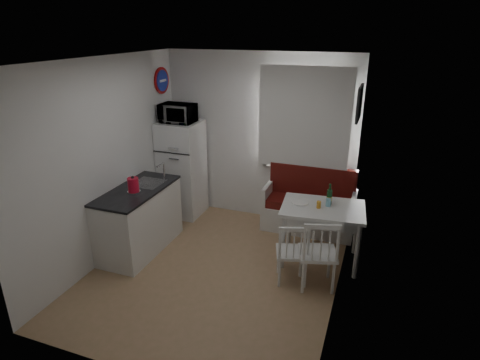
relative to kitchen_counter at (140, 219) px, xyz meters
The scene contains 22 objects.
floor 1.29m from the kitchen_counter, ahead, with size 3.00×3.50×0.02m, color #9F8154.
ceiling 2.46m from the kitchen_counter, ahead, with size 3.00×3.50×0.02m, color white.
wall_back 2.17m from the kitchen_counter, 53.04° to the left, with size 3.00×0.02×2.60m, color white.
wall_front 2.41m from the kitchen_counter, 57.81° to the right, with size 3.00×0.02×2.60m, color white.
wall_left 0.91m from the kitchen_counter, 152.61° to the right, with size 0.02×3.50×2.60m, color white.
wall_right 2.83m from the kitchen_counter, ahead, with size 0.02×3.50×2.60m, color white.
window 2.72m from the kitchen_counter, 39.47° to the left, with size 1.22×0.06×1.47m, color white.
curtain 2.71m from the kitchen_counter, 38.19° to the left, with size 1.35×0.02×1.50m, color white.
kitchen_counter is the anchor object (origin of this frame).
wall_sign 2.15m from the kitchen_counter, 101.80° to the left, with size 0.40×0.40×0.03m, color #1A2BA0.
picture_frame 3.25m from the kitchen_counter, 19.45° to the left, with size 0.04×0.52×0.42m, color black.
bench 2.49m from the kitchen_counter, 33.07° to the left, with size 1.36×0.52×0.97m.
dining_table 2.47m from the kitchen_counter, 12.93° to the left, with size 1.10×0.82×0.78m.
chair_left 2.15m from the kitchen_counter, ahead, with size 0.47×0.46×0.43m.
chair_right 2.45m from the kitchen_counter, ahead, with size 0.53×0.52×0.49m.
fridge 1.28m from the kitchen_counter, 89.10° to the left, with size 0.62×0.62×1.54m, color white.
microwave 1.72m from the kitchen_counter, 89.06° to the left, with size 0.52×0.35×0.29m, color white.
kettle 0.58m from the kitchen_counter, 69.38° to the right, with size 0.17×0.17×0.23m, color red.
wine_bottle 2.58m from the kitchen_counter, 14.85° to the left, with size 0.07×0.07×0.28m, color #133B19, non-canonical shape.
drinking_glass_orange 2.43m from the kitchen_counter, 12.03° to the left, with size 0.05×0.05×0.09m, color orange.
drinking_glass_blue 2.55m from the kitchen_counter, 13.76° to the left, with size 0.06×0.06×0.11m, color #87CDE6.
plate 2.20m from the kitchen_counter, 15.21° to the left, with size 0.23×0.23×0.02m, color white.
Camera 1 is at (1.79, -4.00, 2.94)m, focal length 30.00 mm.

